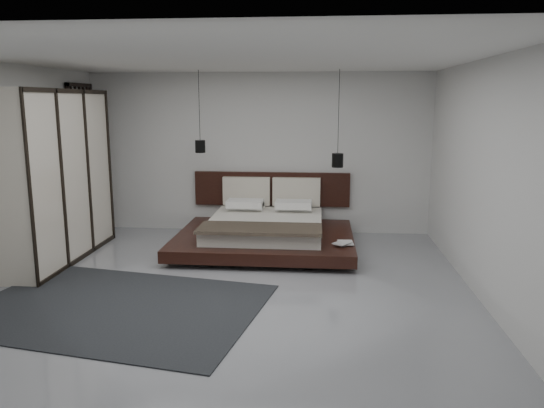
# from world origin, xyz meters

# --- Properties ---
(floor) EXTENTS (6.00, 6.00, 0.00)m
(floor) POSITION_xyz_m (0.00, 0.00, 0.00)
(floor) COLOR gray
(floor) RESTS_ON ground
(ceiling) EXTENTS (6.00, 6.00, 0.00)m
(ceiling) POSITION_xyz_m (0.00, 0.00, 2.80)
(ceiling) COLOR white
(ceiling) RESTS_ON wall_back
(wall_back) EXTENTS (6.00, 0.00, 6.00)m
(wall_back) POSITION_xyz_m (0.00, 3.00, 1.40)
(wall_back) COLOR silver
(wall_back) RESTS_ON floor
(wall_front) EXTENTS (6.00, 0.00, 6.00)m
(wall_front) POSITION_xyz_m (0.00, -3.00, 1.40)
(wall_front) COLOR silver
(wall_front) RESTS_ON floor
(wall_right) EXTENTS (0.00, 6.00, 6.00)m
(wall_right) POSITION_xyz_m (3.00, 0.00, 1.40)
(wall_right) COLOR silver
(wall_right) RESTS_ON floor
(lattice_screen) EXTENTS (0.05, 0.90, 2.60)m
(lattice_screen) POSITION_xyz_m (-2.95, 2.45, 1.30)
(lattice_screen) COLOR black
(lattice_screen) RESTS_ON floor
(bed) EXTENTS (2.75, 2.38, 1.07)m
(bed) POSITION_xyz_m (0.24, 1.91, 0.29)
(bed) COLOR black
(bed) RESTS_ON floor
(book_lower) EXTENTS (0.24, 0.31, 0.03)m
(book_lower) POSITION_xyz_m (1.37, 1.26, 0.27)
(book_lower) COLOR #99724C
(book_lower) RESTS_ON bed
(book_upper) EXTENTS (0.31, 0.32, 0.02)m
(book_upper) POSITION_xyz_m (1.35, 1.23, 0.29)
(book_upper) COLOR #99724C
(book_upper) RESTS_ON book_lower
(pendant_left) EXTENTS (0.17, 0.17, 1.33)m
(pendant_left) POSITION_xyz_m (-0.88, 2.34, 1.58)
(pendant_left) COLOR black
(pendant_left) RESTS_ON ceiling
(pendant_right) EXTENTS (0.19, 0.19, 1.55)m
(pendant_right) POSITION_xyz_m (1.37, 2.34, 1.37)
(pendant_right) COLOR black
(pendant_right) RESTS_ON ceiling
(wardrobe) EXTENTS (0.60, 2.52, 2.47)m
(wardrobe) POSITION_xyz_m (-2.70, 0.99, 1.24)
(wardrobe) COLOR beige
(wardrobe) RESTS_ON floor
(rug) EXTENTS (3.60, 2.85, 0.01)m
(rug) POSITION_xyz_m (-1.20, -0.78, 0.01)
(rug) COLOR black
(rug) RESTS_ON floor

